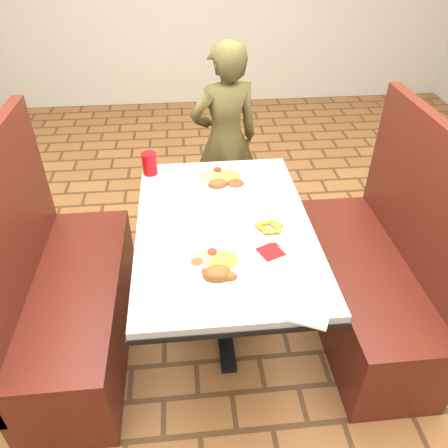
{
  "coord_description": "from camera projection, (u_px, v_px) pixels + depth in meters",
  "views": [
    {
      "loc": [
        -0.16,
        -1.61,
        1.95
      ],
      "look_at": [
        0.0,
        0.0,
        0.75
      ],
      "focal_mm": 35.0,
      "sensor_mm": 36.0,
      "label": 1
    }
  ],
  "objects": [
    {
      "name": "fork_utensil",
      "position": [
        222.0,
        282.0,
        1.69
      ],
      "size": [
        0.04,
        0.14,
        0.0
      ],
      "primitive_type": "cube",
      "rotation": [
        0.0,
        0.0,
        0.24
      ],
      "color": "silver",
      "rests_on": "dining_table"
    },
    {
      "name": "maroon_napkin",
      "position": [
        271.0,
        252.0,
        1.85
      ],
      "size": [
        0.13,
        0.13,
        0.0
      ],
      "primitive_type": "cube",
      "rotation": [
        0.0,
        0.0,
        0.41
      ],
      "color": "maroon",
      "rests_on": "dining_table"
    },
    {
      "name": "knife_utensil",
      "position": [
        205.0,
        272.0,
        1.73
      ],
      "size": [
        0.04,
        0.16,
        0.0
      ],
      "primitive_type": "cube",
      "rotation": [
        0.0,
        0.0,
        -0.22
      ],
      "color": "silver",
      "rests_on": "dining_table"
    },
    {
      "name": "near_dinner_plate",
      "position": [
        217.0,
        264.0,
        1.74
      ],
      "size": [
        0.27,
        0.27,
        0.08
      ],
      "rotation": [
        0.0,
        0.0,
        -0.26
      ],
      "color": "white",
      "rests_on": "dining_table"
    },
    {
      "name": "red_tumbler",
      "position": [
        150.0,
        163.0,
        2.35
      ],
      "size": [
        0.08,
        0.08,
        0.12
      ],
      "primitive_type": "cylinder",
      "color": "red",
      "rests_on": "dining_table"
    },
    {
      "name": "dining_table",
      "position": [
        224.0,
        240.0,
        2.07
      ],
      "size": [
        0.81,
        1.21,
        0.75
      ],
      "color": "#B5B8BA",
      "rests_on": "ground"
    },
    {
      "name": "paper_napkin",
      "position": [
        302.0,
        309.0,
        1.59
      ],
      "size": [
        0.24,
        0.22,
        0.01
      ],
      "primitive_type": "cube",
      "rotation": [
        0.0,
        0.0,
        -0.43
      ],
      "color": "white",
      "rests_on": "dining_table"
    },
    {
      "name": "booth_bench_right",
      "position": [
        373.0,
        278.0,
        2.32
      ],
      "size": [
        0.47,
        1.2,
        1.17
      ],
      "color": "#581E14",
      "rests_on": "ground"
    },
    {
      "name": "far_dinner_plate",
      "position": [
        223.0,
        178.0,
        2.29
      ],
      "size": [
        0.3,
        0.3,
        0.08
      ],
      "rotation": [
        0.0,
        0.0,
        -0.01
      ],
      "color": "white",
      "rests_on": "dining_table"
    },
    {
      "name": "booth_bench_left",
      "position": [
        66.0,
        300.0,
        2.2
      ],
      "size": [
        0.47,
        1.2,
        1.17
      ],
      "color": "#581E14",
      "rests_on": "ground"
    },
    {
      "name": "plantain_plate",
      "position": [
        269.0,
        228.0,
        1.96
      ],
      "size": [
        0.2,
        0.2,
        0.03
      ],
      "rotation": [
        0.0,
        0.0,
        0.15
      ],
      "color": "white",
      "rests_on": "dining_table"
    },
    {
      "name": "spoon_utensil",
      "position": [
        286.0,
        248.0,
        1.86
      ],
      "size": [
        0.1,
        0.12,
        0.0
      ],
      "primitive_type": "cube",
      "rotation": [
        0.0,
        0.0,
        0.7
      ],
      "color": "#BCBCC1",
      "rests_on": "dining_table"
    },
    {
      "name": "diner_person",
      "position": [
        225.0,
        141.0,
        2.93
      ],
      "size": [
        0.54,
        0.42,
        1.31
      ],
      "primitive_type": "imported",
      "rotation": [
        0.0,
        0.0,
        3.4
      ],
      "color": "brown",
      "rests_on": "ground"
    },
    {
      "name": "lettuce_shreds",
      "position": [
        231.0,
        216.0,
        2.06
      ],
      "size": [
        0.28,
        0.32,
        0.0
      ],
      "primitive_type": null,
      "color": "#91D053",
      "rests_on": "dining_table"
    }
  ]
}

